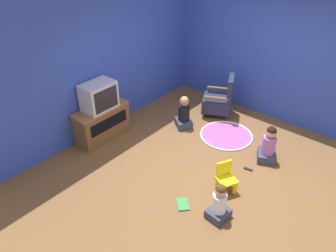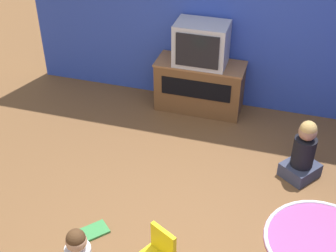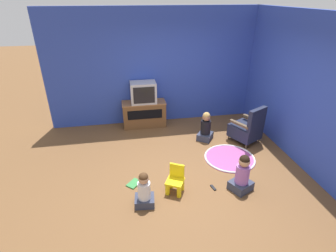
% 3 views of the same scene
% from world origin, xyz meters
% --- Properties ---
extents(ground_plane, '(30.00, 30.00, 0.00)m').
position_xyz_m(ground_plane, '(0.00, 0.00, 0.00)').
color(ground_plane, brown).
extents(wall_back, '(5.27, 0.12, 2.83)m').
position_xyz_m(wall_back, '(-0.36, 2.36, 1.42)').
color(wall_back, '#2D47B2').
rests_on(wall_back, ground_plane).
extents(wall_right, '(0.12, 5.42, 2.83)m').
position_xyz_m(wall_right, '(2.21, -0.29, 1.42)').
color(wall_right, '#2D47B2').
rests_on(wall_right, ground_plane).
extents(tv_cabinet, '(1.09, 0.45, 0.64)m').
position_xyz_m(tv_cabinet, '(-0.70, 2.06, 0.33)').
color(tv_cabinet, brown).
rests_on(tv_cabinet, ground_plane).
extents(television, '(0.62, 0.43, 0.51)m').
position_xyz_m(television, '(-0.70, 2.06, 0.90)').
color(television, '#B7B7BC').
rests_on(television, tv_cabinet).
extents(black_armchair, '(0.75, 0.78, 0.89)m').
position_xyz_m(black_armchair, '(1.51, 0.81, 0.34)').
color(black_armchair, brown).
rests_on(black_armchair, ground_plane).
extents(yellow_kid_chair, '(0.38, 0.37, 0.49)m').
position_xyz_m(yellow_kid_chair, '(-0.43, -0.57, 0.20)').
color(yellow_kid_chair, yellow).
rests_on(yellow_kid_chair, ground_plane).
extents(play_mat, '(1.05, 1.05, 0.04)m').
position_xyz_m(play_mat, '(0.89, 0.22, 0.01)').
color(play_mat, '#A54C8C').
rests_on(play_mat, ground_plane).
extents(child_watching_left, '(0.45, 0.46, 0.69)m').
position_xyz_m(child_watching_left, '(0.62, 1.09, 0.30)').
color(child_watching_left, '#33384C').
rests_on(child_watching_left, ground_plane).
extents(child_watching_center, '(0.34, 0.30, 0.62)m').
position_xyz_m(child_watching_center, '(-0.98, -0.79, 0.27)').
color(child_watching_center, '#33384C').
rests_on(child_watching_center, ground_plane).
extents(child_watching_right, '(0.46, 0.44, 0.70)m').
position_xyz_m(child_watching_right, '(0.70, -0.73, 0.30)').
color(child_watching_right, '#33384C').
rests_on(child_watching_right, ground_plane).
extents(book, '(0.30, 0.30, 0.02)m').
position_xyz_m(book, '(-1.13, -0.26, 0.01)').
color(book, '#337F3D').
rests_on(book, ground_plane).
extents(remote_control, '(0.07, 0.16, 0.02)m').
position_xyz_m(remote_control, '(0.24, -0.62, 0.01)').
color(remote_control, black).
rests_on(remote_control, ground_plane).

